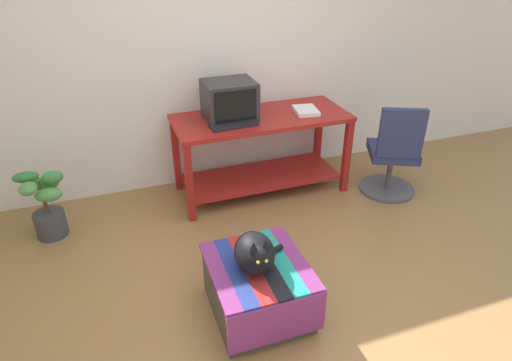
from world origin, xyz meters
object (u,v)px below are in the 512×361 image
object	(u,v)px
keyboard	(234,125)
ottoman_with_blanket	(258,288)
tv_monitor	(229,101)
office_chair	(394,157)
potted_plant	(46,205)
book	(306,110)
desk	(261,140)
cat	(255,253)

from	to	relation	value
keyboard	ottoman_with_blanket	bearing A→B (deg)	-105.52
tv_monitor	office_chair	bearing A→B (deg)	-20.42
tv_monitor	potted_plant	bearing A→B (deg)	-174.55
tv_monitor	office_chair	xyz separation A→B (m)	(1.39, -0.51, -0.53)
tv_monitor	book	distance (m)	0.71
office_chair	ottoman_with_blanket	bearing A→B (deg)	55.25
tv_monitor	ottoman_with_blanket	world-z (taller)	tv_monitor
desk	book	size ratio (longest dim) A/B	6.00
desk	ottoman_with_blanket	bearing A→B (deg)	-111.09
potted_plant	office_chair	world-z (taller)	office_chair
cat	potted_plant	bearing A→B (deg)	137.90
desk	potted_plant	xyz separation A→B (m)	(-1.85, -0.13, -0.23)
ottoman_with_blanket	keyboard	bearing A→B (deg)	79.08
tv_monitor	book	xyz separation A→B (m)	(0.69, -0.08, -0.14)
desk	office_chair	xyz separation A→B (m)	(1.11, -0.47, -0.13)
tv_monitor	cat	xyz separation A→B (m)	(-0.31, -1.53, -0.41)
ottoman_with_blanket	potted_plant	bearing A→B (deg)	134.13
book	potted_plant	size ratio (longest dim) A/B	0.44
desk	potted_plant	distance (m)	1.87
cat	office_chair	xyz separation A→B (m)	(1.70, 1.03, -0.12)
desk	tv_monitor	world-z (taller)	tv_monitor
tv_monitor	potted_plant	xyz separation A→B (m)	(-1.58, -0.16, -0.63)
keyboard	potted_plant	bearing A→B (deg)	174.60
book	office_chair	bearing A→B (deg)	-22.68
tv_monitor	keyboard	bearing A→B (deg)	-96.91
book	cat	xyz separation A→B (m)	(-1.00, -1.45, -0.26)
ottoman_with_blanket	cat	world-z (taller)	cat
desk	ottoman_with_blanket	size ratio (longest dim) A/B	2.32
potted_plant	keyboard	bearing A→B (deg)	-0.80
tv_monitor	keyboard	world-z (taller)	tv_monitor
desk	office_chair	distance (m)	1.22
tv_monitor	ottoman_with_blanket	bearing A→B (deg)	-100.81
desk	office_chair	world-z (taller)	office_chair
desk	cat	xyz separation A→B (m)	(-0.58, -1.50, -0.01)
keyboard	ottoman_with_blanket	world-z (taller)	keyboard
keyboard	cat	xyz separation A→B (m)	(-0.28, -1.35, -0.26)
desk	tv_monitor	distance (m)	0.49
keyboard	tv_monitor	bearing A→B (deg)	78.92
ottoman_with_blanket	cat	xyz separation A→B (m)	(-0.03, -0.03, 0.31)
ottoman_with_blanket	potted_plant	xyz separation A→B (m)	(-1.30, 1.34, 0.09)
keyboard	book	xyz separation A→B (m)	(0.71, 0.10, 0.00)
ottoman_with_blanket	office_chair	size ratio (longest dim) A/B	0.76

